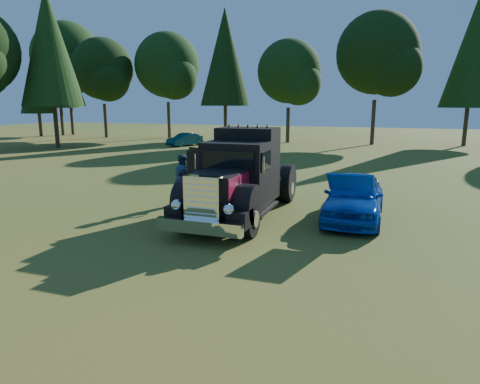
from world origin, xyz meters
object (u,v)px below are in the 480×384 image
object	(u,v)px
distant_teal_car	(185,139)
diamond_t_truck	(239,180)
spectator_far	(184,180)
spectator_near	(184,195)
hotrod_coupe	(354,197)

from	to	relation	value
distant_teal_car	diamond_t_truck	bearing A→B (deg)	-38.16
spectator_far	distant_teal_car	xyz separation A→B (m)	(-10.38, 20.84, -0.38)
diamond_t_truck	spectator_near	bearing A→B (deg)	-134.68
hotrod_coupe	spectator_far	world-z (taller)	spectator_far
diamond_t_truck	distant_teal_car	world-z (taller)	diamond_t_truck
hotrod_coupe	spectator_far	size ratio (longest dim) A/B	2.36
spectator_near	diamond_t_truck	bearing A→B (deg)	-48.82
hotrod_coupe	spectator_near	xyz separation A→B (m)	(-5.13, -2.32, 0.18)
hotrod_coupe	spectator_far	xyz separation A→B (m)	(-6.30, 0.04, 0.19)
hotrod_coupe	distant_teal_car	xyz separation A→B (m)	(-16.68, 20.87, -0.20)
diamond_t_truck	spectator_far	bearing A→B (deg)	159.68
spectator_far	distant_teal_car	bearing A→B (deg)	65.06
distant_teal_car	spectator_far	bearing A→B (deg)	-42.40
diamond_t_truck	distant_teal_car	xyz separation A→B (m)	(-12.94, 21.79, -0.69)
spectator_far	spectator_near	bearing A→B (deg)	-114.97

